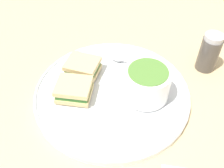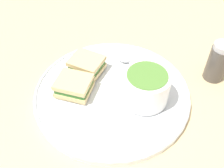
{
  "view_description": "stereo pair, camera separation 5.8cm",
  "coord_description": "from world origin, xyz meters",
  "px_view_note": "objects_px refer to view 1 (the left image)",
  "views": [
    {
      "loc": [
        -0.18,
        0.36,
        0.46
      ],
      "look_at": [
        0.0,
        0.0,
        0.04
      ],
      "focal_mm": 42.0,
      "sensor_mm": 36.0,
      "label": 1
    },
    {
      "loc": [
        -0.23,
        0.33,
        0.46
      ],
      "look_at": [
        0.0,
        0.0,
        0.04
      ],
      "focal_mm": 42.0,
      "sensor_mm": 36.0,
      "label": 2
    }
  ],
  "objects_px": {
    "spoon": "(121,59)",
    "sandwich_half_near": "(83,67)",
    "sandwich_half_far": "(74,90)",
    "salt_shaker": "(209,52)",
    "soup_bowl": "(147,83)"
  },
  "relations": [
    {
      "from": "spoon",
      "to": "soup_bowl",
      "type": "bearing_deg",
      "value": 138.46
    },
    {
      "from": "soup_bowl",
      "to": "spoon",
      "type": "xyz_separation_m",
      "value": [
        0.1,
        -0.08,
        -0.03
      ]
    },
    {
      "from": "spoon",
      "to": "salt_shaker",
      "type": "height_order",
      "value": "salt_shaker"
    },
    {
      "from": "soup_bowl",
      "to": "salt_shaker",
      "type": "bearing_deg",
      "value": -118.92
    },
    {
      "from": "soup_bowl",
      "to": "salt_shaker",
      "type": "relative_size",
      "value": 1.0
    },
    {
      "from": "sandwich_half_far",
      "to": "salt_shaker",
      "type": "xyz_separation_m",
      "value": [
        -0.23,
        -0.25,
        0.01
      ]
    },
    {
      "from": "spoon",
      "to": "sandwich_half_far",
      "type": "distance_m",
      "value": 0.16
    },
    {
      "from": "spoon",
      "to": "sandwich_half_near",
      "type": "xyz_separation_m",
      "value": [
        0.06,
        0.08,
        0.01
      ]
    },
    {
      "from": "soup_bowl",
      "to": "spoon",
      "type": "bearing_deg",
      "value": -38.83
    },
    {
      "from": "soup_bowl",
      "to": "sandwich_half_far",
      "type": "bearing_deg",
      "value": 27.61
    },
    {
      "from": "sandwich_half_far",
      "to": "salt_shaker",
      "type": "bearing_deg",
      "value": -133.72
    },
    {
      "from": "soup_bowl",
      "to": "sandwich_half_near",
      "type": "relative_size",
      "value": 1.19
    },
    {
      "from": "sandwich_half_near",
      "to": "sandwich_half_far",
      "type": "distance_m",
      "value": 0.07
    },
    {
      "from": "salt_shaker",
      "to": "sandwich_half_far",
      "type": "bearing_deg",
      "value": 46.28
    },
    {
      "from": "sandwich_half_near",
      "to": "salt_shaker",
      "type": "distance_m",
      "value": 0.31
    }
  ]
}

